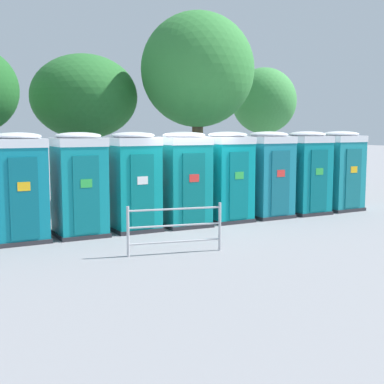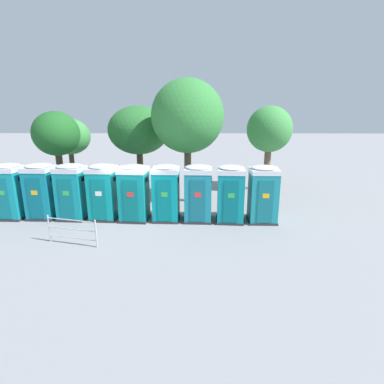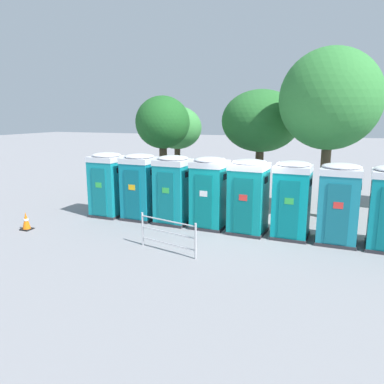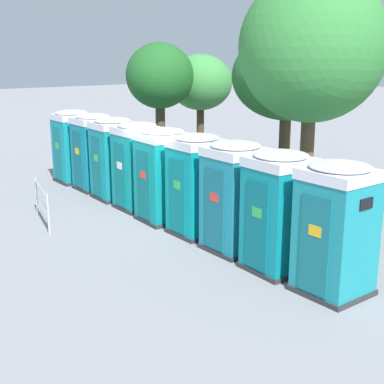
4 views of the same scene
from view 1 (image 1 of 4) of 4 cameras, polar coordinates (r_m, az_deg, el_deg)
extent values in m
plane|color=gray|center=(14.74, -1.28, -3.47)|extent=(120.00, 120.00, 0.00)
cube|color=#2D2D33|center=(13.18, -17.83, -4.81)|extent=(1.24, 1.23, 0.10)
cube|color=#0D7A90|center=(13.01, -18.01, -0.06)|extent=(1.18, 1.18, 2.10)
cube|color=#0A5F70|center=(12.45, -17.47, -0.69)|extent=(0.63, 0.05, 1.85)
cube|color=yellow|center=(12.40, -17.49, 0.56)|extent=(0.28, 0.02, 0.20)
cube|color=black|center=(13.07, -15.60, 3.29)|extent=(0.04, 0.36, 0.20)
cube|color=silver|center=(12.93, -18.19, 5.00)|extent=(1.22, 1.21, 0.20)
ellipsoid|color=silver|center=(12.93, -18.22, 5.67)|extent=(1.16, 1.15, 0.18)
cube|color=#2D2D33|center=(13.50, -11.81, -4.36)|extent=(1.26, 1.26, 0.10)
cube|color=#0F8893|center=(13.33, -11.93, 0.28)|extent=(1.20, 1.20, 2.10)
cube|color=#0B6A72|center=(12.78, -11.19, -0.32)|extent=(0.63, 0.06, 1.85)
cube|color=green|center=(12.74, -11.20, 0.91)|extent=(0.28, 0.02, 0.20)
cube|color=black|center=(13.44, -9.61, 3.53)|extent=(0.04, 0.36, 0.20)
cube|color=silver|center=(13.25, -12.05, 5.23)|extent=(1.24, 1.23, 0.20)
ellipsoid|color=silver|center=(13.25, -12.07, 5.88)|extent=(1.18, 1.17, 0.18)
cube|color=#2D2D33|center=(13.99, -6.21, -3.86)|extent=(1.24, 1.25, 0.10)
cube|color=#0B8E8F|center=(13.83, -6.26, 0.62)|extent=(1.18, 1.19, 2.10)
cube|color=#086F70|center=(13.31, -5.30, 0.06)|extent=(0.62, 0.06, 1.85)
cube|color=white|center=(13.26, -5.28, 1.24)|extent=(0.28, 0.02, 0.20)
cube|color=black|center=(14.00, -4.11, 3.74)|extent=(0.04, 0.36, 0.20)
cube|color=silver|center=(13.76, -6.33, 5.39)|extent=(1.21, 1.22, 0.20)
ellipsoid|color=silver|center=(13.75, -6.33, 6.01)|extent=(1.15, 1.16, 0.18)
cube|color=#2D2D33|center=(14.53, -0.85, -3.42)|extent=(1.30, 1.28, 0.10)
cube|color=#0C898A|center=(14.37, -0.86, 0.90)|extent=(1.24, 1.22, 2.10)
cube|color=#096A6C|center=(13.86, 0.21, 0.36)|extent=(0.64, 0.07, 1.85)
cube|color=red|center=(13.82, 0.24, 1.49)|extent=(0.28, 0.03, 0.20)
cube|color=black|center=(14.59, 1.24, 3.88)|extent=(0.05, 0.36, 0.20)
cube|color=silver|center=(14.30, -0.87, 5.48)|extent=(1.28, 1.25, 0.20)
ellipsoid|color=silver|center=(14.30, -0.87, 6.08)|extent=(1.22, 1.19, 0.18)
cube|color=#2D2D33|center=(15.31, 3.76, -2.91)|extent=(1.21, 1.23, 0.10)
cube|color=#078E95|center=(15.16, 3.79, 1.19)|extent=(1.15, 1.18, 2.10)
cube|color=#076F74|center=(14.69, 5.03, 0.70)|extent=(0.61, 0.05, 1.85)
cube|color=green|center=(14.65, 5.08, 1.77)|extent=(0.28, 0.02, 0.20)
cube|color=black|center=(15.43, 5.59, 4.01)|extent=(0.04, 0.36, 0.20)
cube|color=silver|center=(15.09, 3.82, 5.54)|extent=(1.18, 1.21, 0.20)
ellipsoid|color=silver|center=(15.09, 3.83, 6.11)|extent=(1.13, 1.15, 0.18)
cube|color=#2D2D33|center=(16.13, 8.05, -2.47)|extent=(1.26, 1.23, 0.10)
cube|color=teal|center=(15.99, 8.11, 1.43)|extent=(1.20, 1.17, 2.10)
cube|color=#126273|center=(15.54, 9.42, 0.97)|extent=(0.64, 0.05, 1.85)
cube|color=red|center=(15.50, 9.48, 1.98)|extent=(0.28, 0.02, 0.20)
cube|color=black|center=(16.30, 9.83, 4.09)|extent=(0.03, 0.36, 0.20)
cube|color=silver|center=(15.92, 8.18, 5.55)|extent=(1.24, 1.21, 0.20)
ellipsoid|color=silver|center=(15.92, 8.19, 6.09)|extent=(1.18, 1.15, 0.18)
cube|color=#2D2D33|center=(16.99, 12.00, -2.08)|extent=(1.26, 1.27, 0.10)
cube|color=#0B828D|center=(16.86, 12.09, 1.62)|extent=(1.20, 1.21, 2.10)
cube|color=#09666E|center=(16.42, 13.39, 1.19)|extent=(0.63, 0.07, 1.85)
cube|color=green|center=(16.38, 13.45, 2.14)|extent=(0.28, 0.02, 0.20)
cube|color=black|center=(17.18, 13.65, 4.13)|extent=(0.05, 0.36, 0.20)
cube|color=silver|center=(16.79, 12.19, 5.53)|extent=(1.24, 1.24, 0.20)
ellipsoid|color=silver|center=(16.79, 12.20, 6.04)|extent=(1.18, 1.18, 0.18)
cube|color=#2D2D33|center=(17.99, 15.36, -1.68)|extent=(1.25, 1.21, 0.10)
cube|color=teal|center=(17.86, 15.47, 1.81)|extent=(1.19, 1.15, 2.10)
cube|color=#126871|center=(17.47, 16.83, 1.41)|extent=(0.65, 0.04, 1.85)
cube|color=yellow|center=(17.43, 16.91, 2.31)|extent=(0.28, 0.01, 0.20)
cube|color=black|center=(18.25, 16.86, 4.18)|extent=(0.03, 0.36, 0.20)
cube|color=silver|center=(17.81, 15.59, 5.50)|extent=(1.23, 1.19, 0.20)
ellipsoid|color=silver|center=(17.80, 15.60, 5.98)|extent=(1.17, 1.13, 0.18)
cylinder|color=brown|center=(18.15, 0.59, 4.07)|extent=(0.37, 0.37, 3.52)
ellipsoid|color=#337F38|center=(18.23, 0.60, 12.91)|extent=(3.77, 3.77, 3.80)
cylinder|color=#4C3826|center=(19.12, -11.29, 3.16)|extent=(0.39, 0.39, 2.91)
ellipsoid|color=#286B2D|center=(19.11, -11.45, 9.92)|extent=(3.68, 3.68, 2.91)
cylinder|color=brown|center=(23.09, 7.60, 3.98)|extent=(0.40, 0.40, 3.02)
ellipsoid|color=#3D8C42|center=(23.09, 7.69, 9.62)|extent=(2.73, 2.73, 2.77)
cylinder|color=#B7B7BC|center=(11.06, -6.84, -4.22)|extent=(0.06, 0.06, 1.05)
cylinder|color=#B7B7BC|center=(11.57, 2.98, -3.69)|extent=(0.06, 0.06, 1.05)
cylinder|color=#B7B7BC|center=(11.20, -1.83, -1.83)|extent=(1.95, 0.53, 0.04)
cylinder|color=#B7B7BC|center=(11.26, -1.82, -3.59)|extent=(1.95, 0.53, 0.04)
cylinder|color=#B7B7BC|center=(11.33, -1.81, -5.33)|extent=(1.95, 0.53, 0.04)
camera|label=2|loc=(10.21, 63.55, 14.98)|focal=28.00mm
camera|label=3|loc=(9.96, 59.44, 11.38)|focal=35.00mm
camera|label=4|loc=(19.24, 46.57, 9.99)|focal=50.00mm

